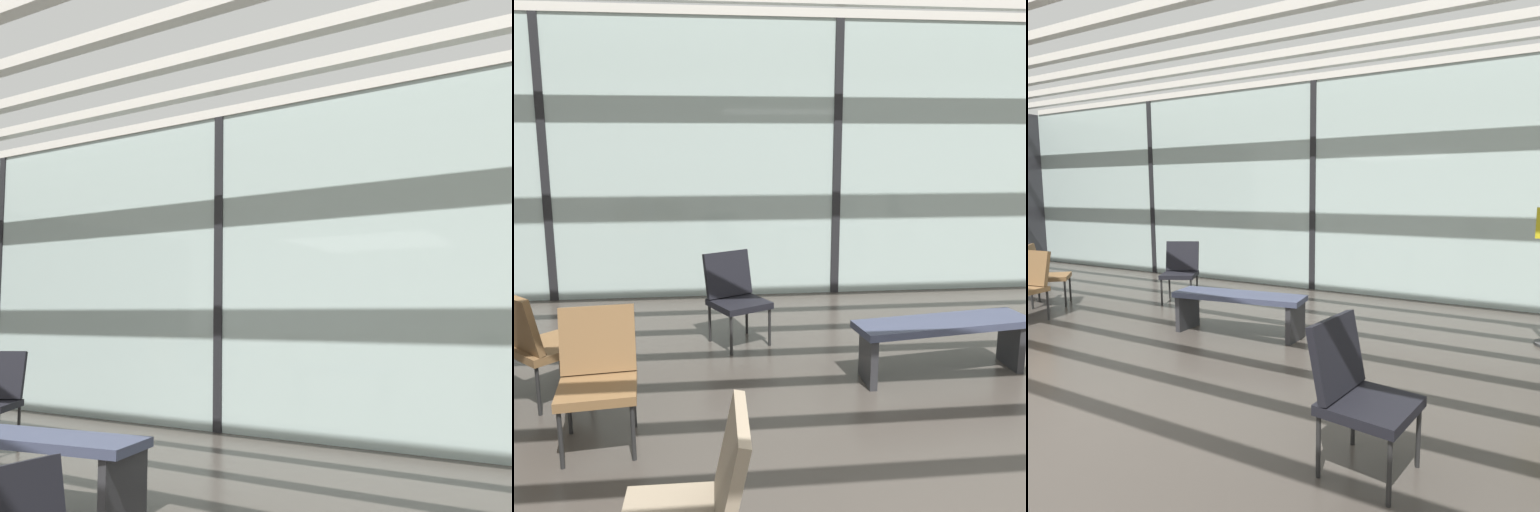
% 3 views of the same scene
% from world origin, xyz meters
% --- Properties ---
extents(glass_curtain_wall, '(14.00, 0.08, 3.34)m').
position_xyz_m(glass_curtain_wall, '(0.00, 5.20, 1.67)').
color(glass_curtain_wall, '#A3B7B2').
rests_on(glass_curtain_wall, ground).
extents(window_mullion_0, '(0.10, 0.12, 3.34)m').
position_xyz_m(window_mullion_0, '(-3.50, 5.20, 1.67)').
color(window_mullion_0, black).
rests_on(window_mullion_0, ground).
extents(window_mullion_1, '(0.10, 0.12, 3.34)m').
position_xyz_m(window_mullion_1, '(0.00, 5.20, 1.67)').
color(window_mullion_1, black).
rests_on(window_mullion_1, ground).
extents(ceiling_slats, '(13.72, 6.72, 0.10)m').
position_xyz_m(ceiling_slats, '(0.00, 1.90, 3.39)').
color(ceiling_slats, beige).
rests_on(ceiling_slats, glass_curtain_wall).
extents(parked_airplane, '(11.97, 4.08, 4.08)m').
position_xyz_m(parked_airplane, '(-1.15, 10.99, 2.04)').
color(parked_airplane, '#B2BCD6').
rests_on(parked_airplane, ground).
extents(lounge_chair_0, '(0.71, 0.71, 0.87)m').
position_xyz_m(lounge_chair_0, '(-2.88, 2.34, 0.49)').
color(lounge_chair_0, brown).
rests_on(lounge_chair_0, ground).
extents(lounge_chair_2, '(0.67, 0.69, 0.87)m').
position_xyz_m(lounge_chair_2, '(-1.36, 3.49, 0.49)').
color(lounge_chair_2, black).
rests_on(lounge_chair_2, ground).
extents(lounge_chair_3, '(0.58, 0.54, 0.87)m').
position_xyz_m(lounge_chair_3, '(2.35, 0.70, 0.49)').
color(lounge_chair_3, black).
rests_on(lounge_chair_3, ground).
extents(waiting_bench, '(1.54, 0.61, 0.47)m').
position_xyz_m(waiting_bench, '(0.33, 2.51, 0.36)').
color(waiting_bench, '#33384C').
rests_on(waiting_bench, ground).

